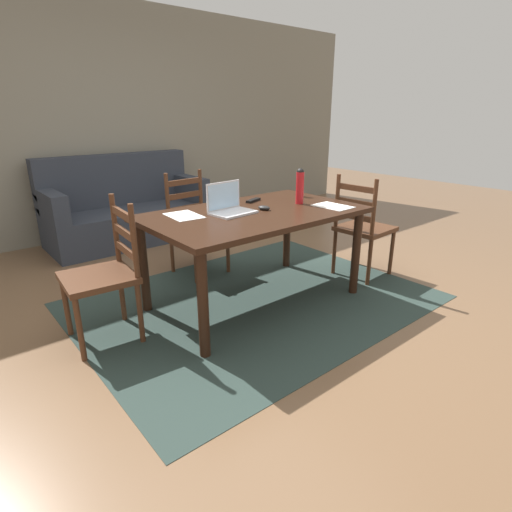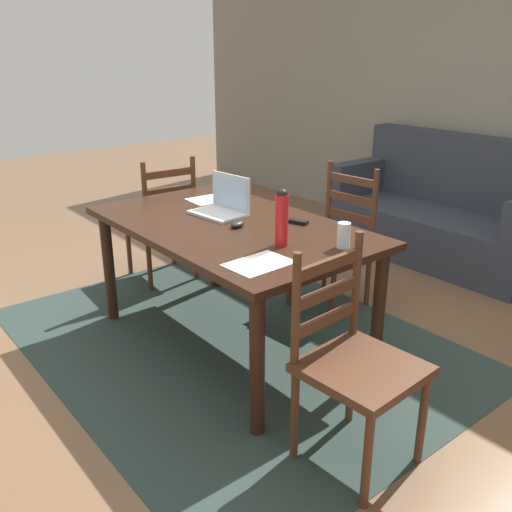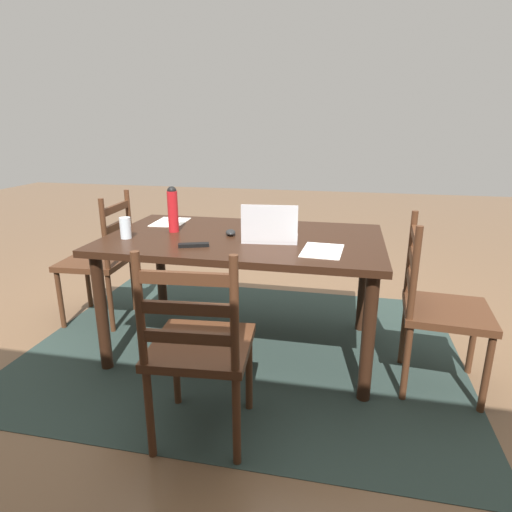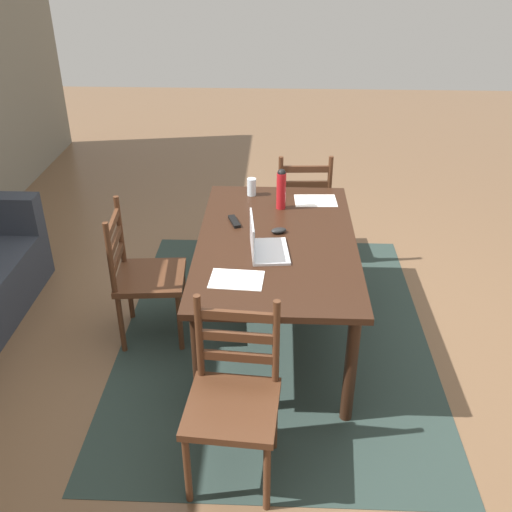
{
  "view_description": "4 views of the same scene",
  "coord_description": "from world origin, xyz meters",
  "views": [
    {
      "loc": [
        -1.94,
        -2.35,
        1.48
      ],
      "look_at": [
        -0.1,
        -0.14,
        0.45
      ],
      "focal_mm": 28.54,
      "sensor_mm": 36.0,
      "label": 1
    },
    {
      "loc": [
        2.42,
        -1.77,
        1.68
      ],
      "look_at": [
        0.09,
        0.11,
        0.56
      ],
      "focal_mm": 39.16,
      "sensor_mm": 36.0,
      "label": 2
    },
    {
      "loc": [
        -0.6,
        2.47,
        1.41
      ],
      "look_at": [
        -0.05,
        -0.14,
        0.59
      ],
      "focal_mm": 30.15,
      "sensor_mm": 36.0,
      "label": 3
    },
    {
      "loc": [
        -3.2,
        -0.0,
        2.46
      ],
      "look_at": [
        -0.09,
        0.12,
        0.68
      ],
      "focal_mm": 40.55,
      "sensor_mm": 36.0,
      "label": 4
    }
  ],
  "objects": [
    {
      "name": "dining_table",
      "position": [
        0.0,
        0.0,
        0.67
      ],
      "size": [
        1.67,
        0.99,
        0.75
      ],
      "color": "black",
      "rests_on": "ground"
    },
    {
      "name": "water_bottle",
      "position": [
        0.46,
        -0.02,
        0.9
      ],
      "size": [
        0.06,
        0.06,
        0.29
      ],
      "color": "red",
      "rests_on": "dining_table"
    },
    {
      "name": "area_rug",
      "position": [
        0.0,
        0.0,
        0.0
      ],
      "size": [
        2.72,
        2.07,
        0.01
      ],
      "primitive_type": "cube",
      "color": "#283833",
      "rests_on": "ground"
    },
    {
      "name": "tv_remote",
      "position": [
        0.22,
        0.28,
        0.76
      ],
      "size": [
        0.18,
        0.1,
        0.02
      ],
      "primitive_type": "cube",
      "rotation": [
        0.0,
        0.0,
        1.9
      ],
      "color": "black",
      "rests_on": "dining_table"
    },
    {
      "name": "ground_plane",
      "position": [
        0.0,
        0.0,
        0.0
      ],
      "size": [
        14.0,
        14.0,
        0.0
      ],
      "primitive_type": "plane",
      "color": "brown"
    },
    {
      "name": "chair_left_far",
      "position": [
        -1.12,
        0.2,
        0.46
      ],
      "size": [
        0.47,
        0.47,
        0.95
      ],
      "color": "#4C2B19",
      "rests_on": "ground"
    },
    {
      "name": "computer_mouse",
      "position": [
        0.09,
        -0.01,
        0.77
      ],
      "size": [
        0.09,
        0.11,
        0.03
      ],
      "primitive_type": "ellipsoid",
      "rotation": [
        0.0,
        0.0,
        0.32
      ],
      "color": "black",
      "rests_on": "dining_table"
    },
    {
      "name": "chair_far_head",
      "position": [
        -0.0,
        0.87,
        0.46
      ],
      "size": [
        0.48,
        0.48,
        0.95
      ],
      "color": "#4C2B19",
      "rests_on": "ground"
    },
    {
      "name": "chair_right_near",
      "position": [
        1.12,
        -0.2,
        0.46
      ],
      "size": [
        0.46,
        0.46,
        0.95
      ],
      "color": "#4C2B19",
      "rests_on": "ground"
    },
    {
      "name": "paper_stack_right",
      "position": [
        0.59,
        -0.27,
        0.76
      ],
      "size": [
        0.22,
        0.3,
        0.0
      ],
      "primitive_type": "cube",
      "rotation": [
        0.0,
        0.0,
        0.04
      ],
      "color": "white",
      "rests_on": "dining_table"
    },
    {
      "name": "drinking_glass",
      "position": [
        0.68,
        0.19,
        0.82
      ],
      "size": [
        0.07,
        0.07,
        0.13
      ],
      "primitive_type": "cylinder",
      "color": "silver",
      "rests_on": "dining_table"
    },
    {
      "name": "paper_stack_left",
      "position": [
        -0.49,
        0.22,
        0.76
      ],
      "size": [
        0.23,
        0.31,
        0.0
      ],
      "primitive_type": "cube",
      "rotation": [
        0.0,
        0.0,
        -0.07
      ],
      "color": "white",
      "rests_on": "dining_table"
    },
    {
      "name": "laptop",
      "position": [
        -0.18,
        0.09,
        0.81
      ],
      "size": [
        0.34,
        0.25,
        0.23
      ],
      "color": "silver",
      "rests_on": "dining_table"
    }
  ]
}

